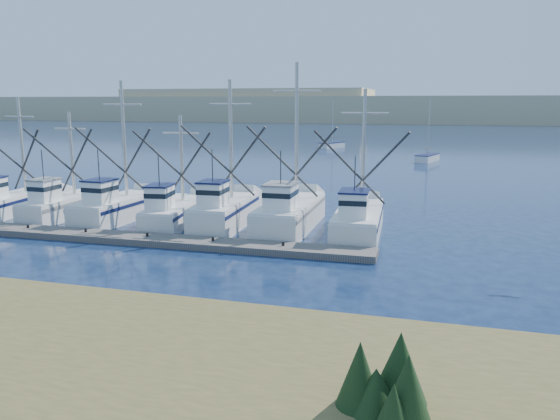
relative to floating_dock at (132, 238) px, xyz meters
The scene contains 6 objects.
ground 12.12m from the floating_dock, 33.13° to the right, with size 500.00×500.00×0.00m, color #0C1938.
floating_dock is the anchor object (origin of this frame).
dune_ridge 203.69m from the floating_dock, 87.14° to the left, with size 360.00×60.00×10.00m, color tan.
trawler_fleet 5.14m from the floating_dock, 74.88° to the left, with size 27.76×8.89×10.30m.
sailboat_near 51.41m from the floating_dock, 72.26° to the left, with size 3.21×5.57×8.10m.
sailboat_far 67.18m from the floating_dock, 90.57° to the left, with size 3.87×5.71×8.10m.
Camera 1 is at (6.30, -20.31, 7.88)m, focal length 35.00 mm.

